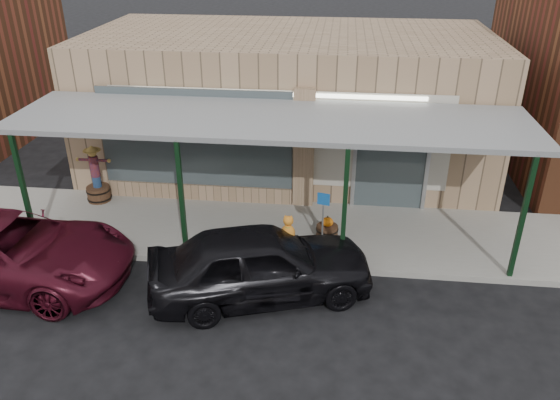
# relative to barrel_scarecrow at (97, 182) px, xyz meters

# --- Properties ---
(ground) EXTENTS (120.00, 120.00, 0.00)m
(ground) POSITION_rel_barrel_scarecrow_xyz_m (4.97, -4.64, -0.70)
(ground) COLOR black
(ground) RESTS_ON ground
(sidewalk) EXTENTS (40.00, 3.20, 0.15)m
(sidewalk) POSITION_rel_barrel_scarecrow_xyz_m (4.97, -1.04, -0.63)
(sidewalk) COLOR gray
(sidewalk) RESTS_ON ground
(storefront) EXTENTS (12.00, 6.25, 4.20)m
(storefront) POSITION_rel_barrel_scarecrow_xyz_m (4.97, 3.52, 1.39)
(storefront) COLOR #9D7D60
(storefront) RESTS_ON ground
(awning) EXTENTS (12.00, 3.00, 3.04)m
(awning) POSITION_rel_barrel_scarecrow_xyz_m (4.97, -1.08, 2.31)
(awning) COLOR slate
(awning) RESTS_ON ground
(block_buildings_near) EXTENTS (61.00, 8.00, 8.00)m
(block_buildings_near) POSITION_rel_barrel_scarecrow_xyz_m (6.98, 4.56, 3.06)
(block_buildings_near) COLOR brown
(block_buildings_near) RESTS_ON ground
(barrel_scarecrow) EXTENTS (0.99, 0.74, 1.63)m
(barrel_scarecrow) POSITION_rel_barrel_scarecrow_xyz_m (0.00, 0.00, 0.00)
(barrel_scarecrow) COLOR #4C301E
(barrel_scarecrow) RESTS_ON sidewalk
(barrel_pumpkin) EXTENTS (0.63, 0.63, 0.62)m
(barrel_pumpkin) POSITION_rel_barrel_scarecrow_xyz_m (6.40, -1.37, -0.33)
(barrel_pumpkin) COLOR #4C301E
(barrel_pumpkin) RESTS_ON sidewalk
(handicap_sign) EXTENTS (0.29, 0.09, 1.42)m
(handicap_sign) POSITION_rel_barrel_scarecrow_xyz_m (6.30, -1.76, 0.37)
(handicap_sign) COLOR gray
(handicap_sign) RESTS_ON sidewalk
(parked_sedan) EXTENTS (5.00, 3.20, 1.58)m
(parked_sedan) POSITION_rel_barrel_scarecrow_xyz_m (5.09, -3.60, 0.09)
(parked_sedan) COLOR black
(parked_sedan) RESTS_ON ground
(car_maroon) EXTENTS (5.52, 2.64, 1.52)m
(car_maroon) POSITION_rel_barrel_scarecrow_xyz_m (-0.47, -3.72, 0.06)
(car_maroon) COLOR #480E1C
(car_maroon) RESTS_ON ground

